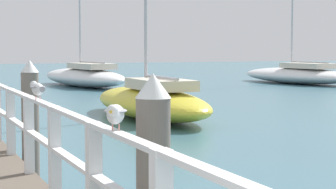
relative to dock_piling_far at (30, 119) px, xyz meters
The scene contains 6 objects.
dock_piling_far is the anchor object (origin of this frame).
seagull_foreground 5.84m from the dock_piling_far, 93.79° to the right, with size 0.25×0.45×0.21m.
seagull_background 2.78m from the dock_piling_far, 98.10° to the right, with size 0.19×0.48×0.21m.
boat_2 9.11m from the dock_piling_far, 57.21° to the left, with size 2.35×7.17×8.59m.
boat_4 28.81m from the dock_piling_far, 48.27° to the left, with size 4.17×9.02×12.08m.
boat_5 24.43m from the dock_piling_far, 73.30° to the left, with size 3.96×9.00×8.89m.
Camera 1 is at (-0.02, -1.35, 2.15)m, focal length 69.33 mm.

